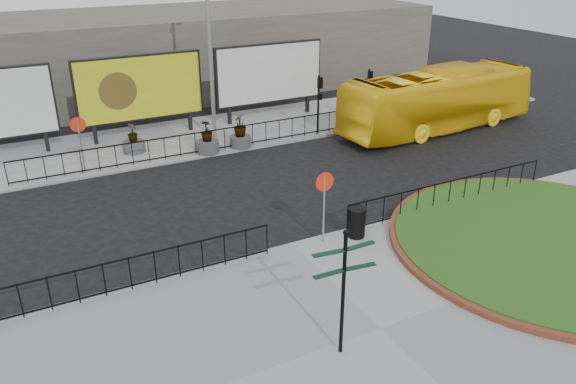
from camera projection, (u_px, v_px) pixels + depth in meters
ground at (291, 246)px, 18.58m from camera, size 90.00×90.00×0.00m
pavement_near at (380, 330)px, 14.52m from camera, size 30.00×10.00×0.12m
pavement_far at (180, 139)px, 28.25m from camera, size 44.00×6.00×0.12m
brick_edge at (549, 242)px, 18.41m from camera, size 10.40×10.40×0.18m
grass_lawn at (549, 241)px, 18.40m from camera, size 10.00×10.00×0.22m
railing_near_left at (104, 280)px, 15.55m from camera, size 10.00×0.10×1.10m
railing_near_right at (450, 193)px, 20.79m from camera, size 9.00×0.10×1.10m
railing_far at (217, 140)px, 26.23m from camera, size 18.00×0.10×1.10m
speed_sign_far at (79, 133)px, 23.28m from camera, size 0.64×0.07×2.47m
speed_sign_near at (324, 192)px, 17.89m from camera, size 0.64×0.07×2.47m
billboard_mid at (140, 88)px, 27.35m from camera, size 6.20×0.31×4.10m
billboard_right at (269, 74)px, 30.28m from camera, size 6.20×0.31×4.10m
lamp_post at (210, 43)px, 26.09m from camera, size 0.74×0.18×9.23m
signal_pole_a at (319, 96)px, 27.98m from camera, size 0.22×0.26×3.00m
signal_pole_b at (369, 89)px, 29.23m from camera, size 0.22×0.26×3.00m
building_backdrop at (129, 56)px, 35.31m from camera, size 40.00×10.00×5.00m
fingerpost_sign at (344, 281)px, 12.86m from camera, size 1.57×0.35×3.36m
litter_bin at (357, 222)px, 18.74m from camera, size 0.63×0.63×1.05m
bus at (438, 100)px, 29.16m from camera, size 11.60×3.48×3.19m
planter_a at (134, 143)px, 26.17m from camera, size 1.01×1.01×1.38m
planter_b at (207, 141)px, 26.12m from camera, size 1.06×1.06×1.56m
planter_c at (240, 134)px, 26.79m from camera, size 1.02×1.02×1.63m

